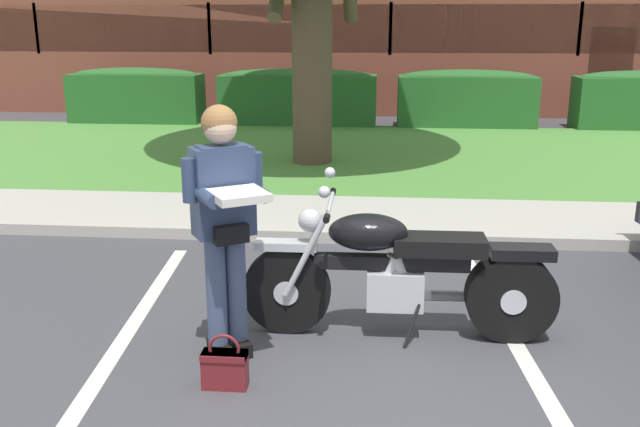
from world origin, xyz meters
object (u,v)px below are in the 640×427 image
Objects in this scene: motorcycle at (411,273)px; hedge_left at (137,95)px; hedge_center_left at (298,96)px; brick_building at (389,30)px; hedge_center_right at (466,98)px; rider_person at (224,213)px; handbag at (225,366)px.

hedge_left is at bearing 118.73° from motorcycle.
hedge_center_left is 6.42m from brick_building.
hedge_center_right is 6.32m from brick_building.
brick_building reaches higher than rider_person.
handbag is at bearing -81.24° from rider_person.
brick_building is at bearing 86.06° from rider_person.
hedge_left is 8.27m from brick_building.
brick_building is (5.57, 5.96, 1.31)m from hedge_left.
handbag is 0.12× the size of hedge_center_right.
handbag is 0.11× the size of hedge_center_left.
hedge_center_left is at bearing -108.32° from brick_building.
motorcycle is 0.78× the size of hedge_center_right.
hedge_center_right is at bearing 81.49° from motorcycle.
hedge_center_right is at bearing -74.76° from brick_building.
hedge_center_right is (7.20, 0.00, -0.00)m from hedge_left.
hedge_left and hedge_center_right have the same top height.
motorcycle is 0.78× the size of hedge_left.
hedge_center_left is at bearing 0.00° from hedge_left.
hedge_left is (-4.42, 10.74, -0.36)m from rider_person.
brick_building is at bearing 71.68° from hedge_center_left.
motorcycle is at bearing -98.51° from hedge_center_right.
hedge_center_left is (-2.06, 10.31, 0.17)m from motorcycle.
motorcycle is 10.52m from hedge_center_left.
handbag is 12.04m from hedge_left.
rider_person is at bearing -161.14° from motorcycle.
brick_building is (1.15, 16.70, 0.96)m from rider_person.
hedge_center_right is at bearing 75.51° from rider_person.
rider_person is 16.76m from brick_building.
rider_person is 10.77m from hedge_center_left.
hedge_left is at bearing 111.91° from handbag.
rider_person reaches higher than hedge_left.
motorcycle is 11.76m from hedge_left.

